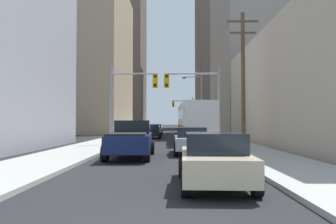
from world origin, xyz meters
name	(u,v)px	position (x,y,z in m)	size (l,w,h in m)	color
sidewalk_left	(138,132)	(-5.11, 50.00, 0.07)	(3.41, 160.00, 0.15)	#9E9E99
sidewalk_right	(200,132)	(5.11, 50.00, 0.07)	(3.41, 160.00, 0.15)	#9E9E99
city_bus	(195,121)	(2.53, 24.81, 1.93)	(2.73, 11.55, 3.40)	silver
pickup_truck_navy	(131,139)	(-1.59, 12.52, 0.93)	(2.20, 5.47, 1.90)	#141E4C
sedan_beige	(214,159)	(1.70, 5.08, 0.77)	(1.95, 4.25, 1.52)	#C6B793
sedan_silver	(191,140)	(1.59, 14.32, 0.77)	(1.95, 4.21, 1.52)	#B7BABF
sedan_black	(152,131)	(-1.67, 31.57, 0.77)	(1.95, 4.22, 1.52)	black
sedan_grey	(155,130)	(-1.76, 40.07, 0.77)	(1.95, 4.24, 1.52)	slate
traffic_signal_near_left	(131,92)	(-2.51, 19.89, 4.03)	(3.55, 0.44, 6.00)	gray
traffic_signal_near_right	(195,92)	(2.22, 19.89, 4.06)	(4.17, 0.44, 6.00)	gray
traffic_signal_far_right	(184,109)	(2.50, 51.33, 4.03)	(3.55, 0.44, 6.00)	gray
utility_pole_right	(243,76)	(5.45, 18.42, 4.99)	(2.20, 0.28, 9.45)	brown
street_lamp_right	(198,99)	(3.71, 35.50, 4.55)	(2.48, 0.32, 7.50)	gray
building_left_mid_office	(79,60)	(-14.87, 49.37, 12.06)	(15.27, 20.85, 24.12)	tan
building_left_far_tower	(117,6)	(-15.07, 87.32, 34.80)	(15.25, 20.01, 69.59)	#66564C
building_right_mid_block	(300,27)	(20.66, 46.72, 16.61)	(25.82, 20.98, 33.23)	gray
building_right_far_highrise	(229,29)	(16.96, 88.64, 28.30)	(18.29, 19.98, 56.59)	#66564C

